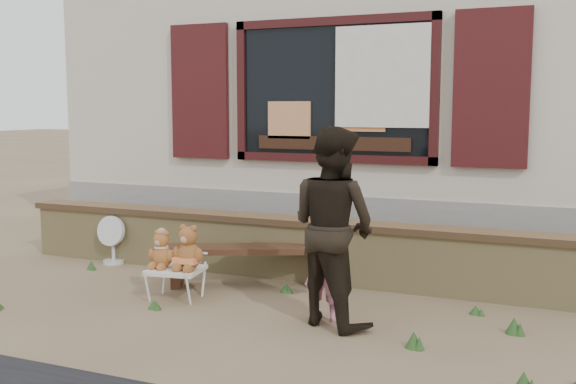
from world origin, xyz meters
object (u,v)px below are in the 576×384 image
at_px(folding_chair, 176,271).
at_px(bench, 246,257).
at_px(child, 323,266).
at_px(adult, 333,226).
at_px(teddy_bear_left, 162,248).
at_px(teddy_bear_right, 189,246).

bearing_deg(folding_chair, bench, 51.52).
relative_size(bench, child, 1.71).
distance_m(bench, adult, 1.57).
distance_m(folding_chair, adult, 1.74).
xyz_separation_m(teddy_bear_left, child, (1.68, -0.04, -0.01)).
distance_m(bench, teddy_bear_right, 0.77).
relative_size(bench, teddy_bear_right, 3.71).
bearing_deg(folding_chair, teddy_bear_right, -0.00).
xyz_separation_m(bench, folding_chair, (-0.41, -0.71, -0.03)).
bearing_deg(folding_chair, adult, -12.09).
height_order(teddy_bear_left, adult, adult).
xyz_separation_m(folding_chair, teddy_bear_left, (-0.14, -0.02, 0.22)).
xyz_separation_m(teddy_bear_right, child, (1.40, -0.08, -0.05)).
bearing_deg(child, bench, -41.04).
bearing_deg(adult, folding_chair, 20.79).
bearing_deg(teddy_bear_right, folding_chair, 180.00).
bearing_deg(child, adult, 150.25).
distance_m(teddy_bear_left, adult, 1.82).
bearing_deg(teddy_bear_left, child, -9.83).
bearing_deg(adult, teddy_bear_right, 19.68).
relative_size(teddy_bear_right, child, 0.46).
relative_size(teddy_bear_left, child, 0.39).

